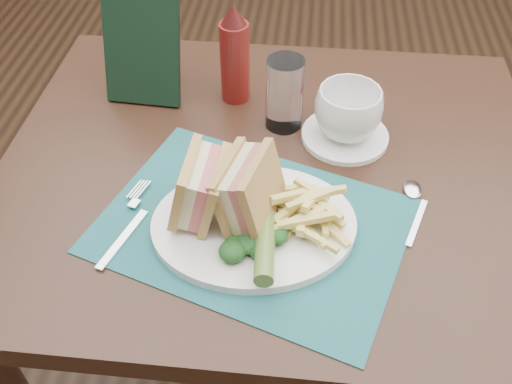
# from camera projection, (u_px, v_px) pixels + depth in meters

# --- Properties ---
(floor) EXTENTS (7.00, 7.00, 0.00)m
(floor) POSITION_uv_depth(u_px,v_px,m) (280.00, 233.00, 1.82)
(floor) COLOR black
(floor) RESTS_ON ground
(table_main) EXTENTS (0.90, 0.75, 0.75)m
(table_main) POSITION_uv_depth(u_px,v_px,m) (268.00, 295.00, 1.21)
(table_main) COLOR black
(table_main) RESTS_ON ground
(placemat) EXTENTS (0.51, 0.43, 0.00)m
(placemat) POSITION_uv_depth(u_px,v_px,m) (252.00, 225.00, 0.84)
(placemat) COLOR #1B5557
(placemat) RESTS_ON table_main
(plate) EXTENTS (0.33, 0.28, 0.01)m
(plate) POSITION_uv_depth(u_px,v_px,m) (254.00, 224.00, 0.83)
(plate) COLOR white
(plate) RESTS_ON placemat
(sandwich_half_a) EXTENTS (0.08, 0.11, 0.11)m
(sandwich_half_a) POSITION_uv_depth(u_px,v_px,m) (185.00, 185.00, 0.81)
(sandwich_half_a) COLOR tan
(sandwich_half_a) RESTS_ON plate
(sandwich_half_b) EXTENTS (0.10, 0.13, 0.11)m
(sandwich_half_b) POSITION_uv_depth(u_px,v_px,m) (235.00, 187.00, 0.80)
(sandwich_half_b) COLOR tan
(sandwich_half_b) RESTS_ON plate
(kale_garnish) EXTENTS (0.11, 0.08, 0.03)m
(kale_garnish) POSITION_uv_depth(u_px,v_px,m) (253.00, 243.00, 0.78)
(kale_garnish) COLOR #153918
(kale_garnish) RESTS_ON plate
(pickle_spear) EXTENTS (0.03, 0.12, 0.03)m
(pickle_spear) POSITION_uv_depth(u_px,v_px,m) (265.00, 246.00, 0.77)
(pickle_spear) COLOR #4D6F2A
(pickle_spear) RESTS_ON plate
(fries_pile) EXTENTS (0.18, 0.20, 0.05)m
(fries_pile) POSITION_uv_depth(u_px,v_px,m) (305.00, 209.00, 0.81)
(fries_pile) COLOR #E7D573
(fries_pile) RESTS_ON plate
(fork) EXTENTS (0.09, 0.17, 0.01)m
(fork) POSITION_uv_depth(u_px,v_px,m) (128.00, 222.00, 0.84)
(fork) COLOR silver
(fork) RESTS_ON placemat
(spoon) EXTENTS (0.08, 0.15, 0.01)m
(spoon) POSITION_uv_depth(u_px,v_px,m) (415.00, 209.00, 0.86)
(spoon) COLOR silver
(spoon) RESTS_ON table_main
(saucer) EXTENTS (0.18, 0.18, 0.01)m
(saucer) POSITION_uv_depth(u_px,v_px,m) (345.00, 136.00, 0.99)
(saucer) COLOR white
(saucer) RESTS_ON table_main
(coffee_cup) EXTENTS (0.15, 0.15, 0.09)m
(coffee_cup) POSITION_uv_depth(u_px,v_px,m) (348.00, 113.00, 0.95)
(coffee_cup) COLOR white
(coffee_cup) RESTS_ON saucer
(drinking_glass) EXTENTS (0.07, 0.07, 0.13)m
(drinking_glass) POSITION_uv_depth(u_px,v_px,m) (285.00, 94.00, 0.97)
(drinking_glass) COLOR white
(drinking_glass) RESTS_ON table_main
(ketchup_bottle) EXTENTS (0.06, 0.06, 0.19)m
(ketchup_bottle) POSITION_uv_depth(u_px,v_px,m) (235.00, 54.00, 1.01)
(ketchup_bottle) COLOR #5E1310
(ketchup_bottle) RESTS_ON table_main
(check_presenter) EXTENTS (0.14, 0.09, 0.22)m
(check_presenter) POSITION_uv_depth(u_px,v_px,m) (142.00, 42.00, 1.01)
(check_presenter) COLOR black
(check_presenter) RESTS_ON table_main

